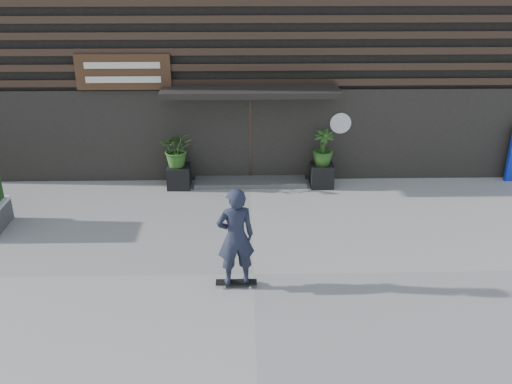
{
  "coord_description": "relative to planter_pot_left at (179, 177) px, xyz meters",
  "views": [
    {
      "loc": [
        -0.16,
        -9.65,
        6.03
      ],
      "look_at": [
        0.08,
        1.52,
        1.1
      ],
      "focal_mm": 40.05,
      "sensor_mm": 36.0,
      "label": 1
    }
  ],
  "objects": [
    {
      "name": "ground",
      "position": [
        1.9,
        -4.4,
        -0.3
      ],
      "size": [
        80.0,
        80.0,
        0.0
      ],
      "primitive_type": "plane",
      "color": "#9D9B95",
      "rests_on": "ground"
    },
    {
      "name": "entrance_step",
      "position": [
        1.9,
        0.2,
        -0.24
      ],
      "size": [
        3.0,
        0.8,
        0.12
      ],
      "primitive_type": "cube",
      "color": "#494947",
      "rests_on": "ground"
    },
    {
      "name": "planter_pot_left",
      "position": [
        0.0,
        0.0,
        0.0
      ],
      "size": [
        0.6,
        0.6,
        0.6
      ],
      "primitive_type": "cube",
      "color": "black",
      "rests_on": "ground"
    },
    {
      "name": "bamboo_left",
      "position": [
        0.0,
        0.0,
        0.78
      ],
      "size": [
        0.86,
        0.75,
        0.96
      ],
      "primitive_type": "imported",
      "color": "#2D591E",
      "rests_on": "planter_pot_left"
    },
    {
      "name": "planter_pot_right",
      "position": [
        3.8,
        0.0,
        0.0
      ],
      "size": [
        0.6,
        0.6,
        0.6
      ],
      "primitive_type": "cube",
      "color": "black",
      "rests_on": "ground"
    },
    {
      "name": "bamboo_right",
      "position": [
        3.8,
        0.0,
        0.78
      ],
      "size": [
        0.54,
        0.54,
        0.96
      ],
      "primitive_type": "imported",
      "color": "#2D591E",
      "rests_on": "planter_pot_right"
    },
    {
      "name": "building",
      "position": [
        1.9,
        5.56,
        3.69
      ],
      "size": [
        18.0,
        11.0,
        8.0
      ],
      "color": "black",
      "rests_on": "ground"
    },
    {
      "name": "skateboarder",
      "position": [
        1.57,
        -4.82,
        0.76
      ],
      "size": [
        0.79,
        0.6,
        2.03
      ],
      "color": "black",
      "rests_on": "ground"
    }
  ]
}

